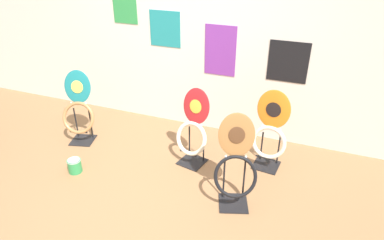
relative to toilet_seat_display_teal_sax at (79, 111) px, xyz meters
The scene contains 7 objects.
ground_plane 1.60m from the toilet_seat_display_teal_sax, 40.78° to the right, with size 14.00×14.00×0.00m, color #8E6642.
wall_back 1.74m from the toilet_seat_display_teal_sax, 38.79° to the left, with size 8.00×0.07×2.60m.
toilet_seat_display_teal_sax is the anchor object (origin of this frame).
toilet_seat_display_orange_sun 2.33m from the toilet_seat_display_teal_sax, ahead, with size 0.40×0.31×0.93m.
toilet_seat_display_woodgrain 2.16m from the toilet_seat_display_teal_sax, 11.50° to the right, with size 0.46×0.44×0.92m.
toilet_seat_display_crimson_swirl 1.50m from the toilet_seat_display_teal_sax, ahead, with size 0.42×0.33×0.90m.
paint_can 0.76m from the toilet_seat_display_teal_sax, 60.45° to the right, with size 0.15×0.15×0.16m.
Camera 1 is at (1.50, -2.00, 2.35)m, focal length 32.00 mm.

